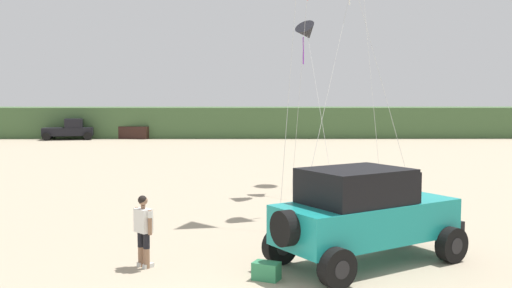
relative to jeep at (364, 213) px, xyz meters
name	(u,v)px	position (x,y,z in m)	size (l,w,h in m)	color
dune_ridge	(236,121)	(-4.19, 46.72, 0.30)	(90.00, 9.49, 3.00)	#426038
jeep	(364,213)	(0.00, 0.00, 0.00)	(4.97, 4.28, 2.26)	teal
person_watching	(143,227)	(-5.11, -0.26, -0.26)	(0.48, 0.47, 1.67)	#8C664C
cooler_box	(266,271)	(-2.32, -1.19, -1.01)	(0.56, 0.36, 0.38)	#2D7F51
distant_pickup	(70,130)	(-19.84, 41.04, -0.26)	(4.90, 3.25, 1.98)	black
distant_sedan	(130,132)	(-14.48, 42.62, -0.60)	(4.20, 1.70, 1.20)	black
kite_yellow_diamond	(307,33)	(-0.29, 10.93, 5.41)	(1.20, 5.32, 7.15)	black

